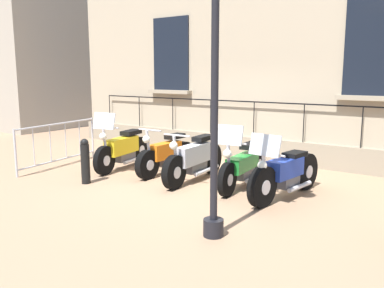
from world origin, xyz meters
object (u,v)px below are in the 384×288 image
at_px(motorcycle_green, 243,166).
at_px(motorcycle_silver, 194,160).
at_px(crowd_barrier, 58,143).
at_px(bollard, 85,161).
at_px(motorcycle_yellow, 123,149).
at_px(motorcycle_orange, 166,155).
at_px(motorcycle_blue, 285,174).

bearing_deg(motorcycle_green, motorcycle_silver, -81.82).
distance_m(crowd_barrier, bollard, 1.91).
bearing_deg(motorcycle_yellow, motorcycle_orange, 100.87).
bearing_deg(motorcycle_orange, bollard, -26.47).
xyz_separation_m(motorcycle_orange, motorcycle_silver, (0.16, 0.87, 0.04)).
xyz_separation_m(motorcycle_silver, crowd_barrier, (0.75, -3.45, 0.12)).
xyz_separation_m(motorcycle_yellow, crowd_barrier, (0.70, -1.45, 0.11)).
height_order(motorcycle_yellow, motorcycle_green, motorcycle_yellow).
relative_size(motorcycle_orange, motorcycle_green, 0.91).
bearing_deg(bollard, crowd_barrier, -111.39).
bearing_deg(motorcycle_yellow, motorcycle_silver, 91.61).
bearing_deg(motorcycle_blue, motorcycle_green, -102.18).
height_order(motorcycle_blue, bollard, motorcycle_blue).
distance_m(motorcycle_orange, bollard, 1.80).
bearing_deg(bollard, motorcycle_yellow, -166.66).
bearing_deg(motorcycle_silver, motorcycle_green, 98.18).
relative_size(motorcycle_blue, bollard, 2.38).
bearing_deg(motorcycle_orange, motorcycle_green, 89.72).
xyz_separation_m(motorcycle_green, bollard, (1.60, -2.73, 0.04)).
bearing_deg(motorcycle_silver, motorcycle_blue, 88.47).
height_order(motorcycle_silver, bollard, motorcycle_silver).
bearing_deg(motorcycle_orange, crowd_barrier, -70.46).
relative_size(motorcycle_yellow, motorcycle_orange, 1.07).
relative_size(motorcycle_orange, motorcycle_silver, 0.88).
distance_m(motorcycle_green, crowd_barrier, 4.60).
height_order(motorcycle_silver, motorcycle_green, motorcycle_green).
xyz_separation_m(motorcycle_yellow, motorcycle_orange, (-0.22, 1.13, -0.05)).
bearing_deg(motorcycle_blue, crowd_barrier, -82.69).
bearing_deg(bollard, motorcycle_blue, 110.78).
xyz_separation_m(motorcycle_green, motorcycle_blue, (0.21, 0.95, 0.01)).
bearing_deg(motorcycle_yellow, motorcycle_blue, 90.04).
bearing_deg(crowd_barrier, motorcycle_green, 101.37).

